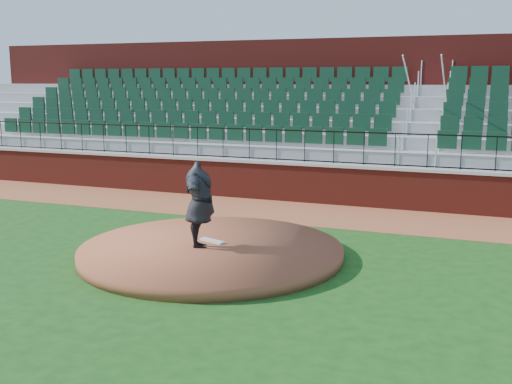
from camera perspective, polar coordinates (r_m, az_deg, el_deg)
ground at (r=13.25m, az=-2.36°, el=-6.64°), size 90.00×90.00×0.00m
warning_track at (r=18.16m, az=4.46°, el=-1.94°), size 34.00×3.20×0.01m
field_wall at (r=19.56m, az=5.84°, el=0.70°), size 34.00×0.35×1.20m
wall_cap at (r=19.46m, az=5.87°, el=2.59°), size 34.00×0.45×0.10m
wall_railing at (r=19.39m, az=5.90°, el=4.20°), size 34.00×0.05×1.00m
seating_stands at (r=21.98m, az=7.83°, el=6.19°), size 34.00×5.10×4.60m
concourse_wall at (r=24.68m, az=9.38°, el=7.65°), size 34.00×0.50×5.50m
pitchers_mound at (r=13.71m, az=-4.17°, el=-5.53°), size 5.85×5.85×0.25m
pitching_rubber at (r=13.99m, az=-4.12°, el=-4.57°), size 0.68×0.38×0.04m
pitcher at (r=13.39m, az=-5.29°, el=-1.17°), size 1.55×2.40×1.91m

